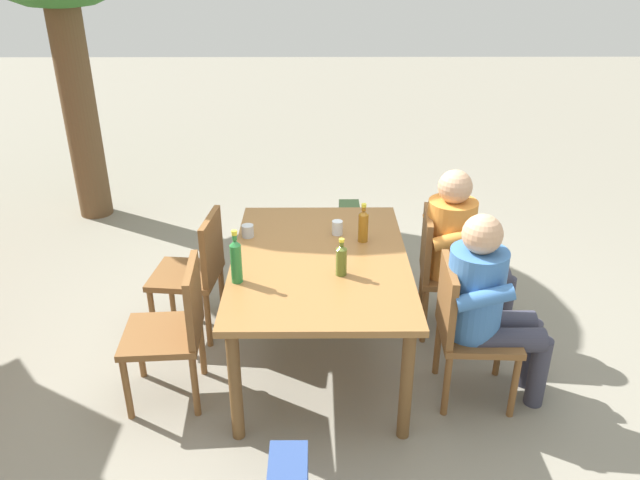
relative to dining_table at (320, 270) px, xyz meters
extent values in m
plane|color=gray|center=(0.00, 0.00, -0.66)|extent=(24.00, 24.00, 0.00)
cube|color=olive|center=(0.00, 0.00, 0.06)|extent=(1.58, 1.07, 0.04)
cylinder|color=brown|center=(-0.71, -0.45, -0.31)|extent=(0.07, 0.07, 0.71)
cylinder|color=brown|center=(0.71, -0.45, -0.31)|extent=(0.07, 0.07, 0.71)
cylinder|color=brown|center=(-0.71, 0.45, -0.31)|extent=(0.07, 0.07, 0.71)
cylinder|color=brown|center=(0.71, 0.45, -0.31)|extent=(0.07, 0.07, 0.71)
cube|color=brown|center=(0.35, -0.91, -0.23)|extent=(0.49, 0.49, 0.04)
cube|color=brown|center=(0.38, -0.72, 0.00)|extent=(0.42, 0.09, 0.42)
cylinder|color=brown|center=(0.15, -1.08, -0.46)|extent=(0.04, 0.04, 0.41)
cylinder|color=brown|center=(0.52, -1.12, -0.46)|extent=(0.04, 0.04, 0.41)
cylinder|color=brown|center=(0.19, -0.71, -0.46)|extent=(0.04, 0.04, 0.41)
cylinder|color=brown|center=(0.56, -0.75, -0.46)|extent=(0.04, 0.04, 0.41)
cube|color=brown|center=(-0.35, -0.91, -0.23)|extent=(0.46, 0.46, 0.04)
cube|color=brown|center=(-0.35, -0.71, 0.00)|extent=(0.42, 0.06, 0.42)
cylinder|color=brown|center=(-0.55, -1.10, -0.46)|extent=(0.04, 0.04, 0.41)
cylinder|color=brown|center=(-0.17, -1.11, -0.46)|extent=(0.04, 0.04, 0.41)
cylinder|color=brown|center=(-0.54, -0.72, -0.46)|extent=(0.04, 0.04, 0.41)
cylinder|color=brown|center=(-0.16, -0.73, -0.46)|extent=(0.04, 0.04, 0.41)
cube|color=brown|center=(-0.35, 0.91, -0.23)|extent=(0.47, 0.47, 0.04)
cube|color=brown|center=(-0.34, 0.72, 0.00)|extent=(0.42, 0.07, 0.42)
cylinder|color=brown|center=(-0.18, 1.12, -0.46)|extent=(0.04, 0.04, 0.41)
cylinder|color=brown|center=(-0.56, 1.09, -0.46)|extent=(0.04, 0.04, 0.41)
cylinder|color=brown|center=(-0.15, 0.74, -0.46)|extent=(0.04, 0.04, 0.41)
cylinder|color=brown|center=(-0.53, 0.71, -0.46)|extent=(0.04, 0.04, 0.41)
cube|color=brown|center=(0.35, 0.91, -0.23)|extent=(0.48, 0.48, 0.04)
cube|color=brown|center=(0.33, 0.72, 0.00)|extent=(0.42, 0.08, 0.42)
cylinder|color=brown|center=(0.56, 1.08, -0.46)|extent=(0.04, 0.04, 0.41)
cylinder|color=brown|center=(0.19, 1.12, -0.46)|extent=(0.04, 0.04, 0.41)
cylinder|color=brown|center=(0.52, 0.71, -0.46)|extent=(0.04, 0.04, 0.41)
cylinder|color=brown|center=(0.15, 0.75, -0.46)|extent=(0.04, 0.04, 0.41)
cylinder|color=orange|center=(0.35, -0.86, 0.05)|extent=(0.32, 0.32, 0.52)
sphere|color=tan|center=(0.35, -0.86, 0.41)|extent=(0.22, 0.22, 0.22)
cylinder|color=#383847|center=(0.26, -1.06, -0.21)|extent=(0.14, 0.40, 0.14)
cylinder|color=#383847|center=(0.26, -1.26, -0.44)|extent=(0.11, 0.11, 0.45)
cylinder|color=orange|center=(0.17, -0.86, 0.13)|extent=(0.09, 0.31, 0.16)
cylinder|color=#383847|center=(0.44, -1.06, -0.21)|extent=(0.14, 0.40, 0.14)
cylinder|color=#383847|center=(0.44, -1.26, -0.44)|extent=(0.11, 0.11, 0.45)
cylinder|color=orange|center=(0.54, -0.86, 0.13)|extent=(0.09, 0.31, 0.16)
cylinder|color=#3D70B2|center=(-0.35, -0.86, 0.05)|extent=(0.32, 0.32, 0.52)
sphere|color=tan|center=(-0.35, -0.86, 0.41)|extent=(0.22, 0.22, 0.22)
cylinder|color=#383847|center=(-0.44, -1.06, -0.21)|extent=(0.14, 0.40, 0.14)
cylinder|color=#383847|center=(-0.44, -1.26, -0.44)|extent=(0.11, 0.11, 0.45)
cylinder|color=#3D70B2|center=(-0.54, -0.86, 0.13)|extent=(0.09, 0.31, 0.16)
cylinder|color=#383847|center=(-0.26, -1.06, -0.21)|extent=(0.14, 0.40, 0.14)
cylinder|color=#383847|center=(-0.26, -1.26, -0.44)|extent=(0.11, 0.11, 0.45)
cylinder|color=#3D70B2|center=(-0.17, -0.86, 0.13)|extent=(0.09, 0.31, 0.16)
cylinder|color=#996019|center=(0.23, -0.28, 0.18)|extent=(0.06, 0.06, 0.19)
cone|color=#996019|center=(0.23, -0.28, 0.28)|extent=(0.06, 0.06, 0.03)
cylinder|color=#996019|center=(0.23, -0.28, 0.31)|extent=(0.03, 0.03, 0.03)
cylinder|color=yellow|center=(0.23, -0.28, 0.33)|extent=(0.03, 0.03, 0.02)
cylinder|color=#566623|center=(-0.21, -0.12, 0.17)|extent=(0.06, 0.06, 0.16)
cone|color=#566623|center=(-0.21, -0.12, 0.26)|extent=(0.06, 0.06, 0.02)
cylinder|color=#566623|center=(-0.21, -0.12, 0.28)|extent=(0.03, 0.03, 0.02)
cylinder|color=yellow|center=(-0.21, -0.12, 0.30)|extent=(0.03, 0.03, 0.02)
cylinder|color=#287A38|center=(-0.29, 0.47, 0.20)|extent=(0.06, 0.06, 0.23)
cone|color=#287A38|center=(-0.29, 0.47, 0.33)|extent=(0.06, 0.06, 0.03)
cylinder|color=#287A38|center=(-0.29, 0.47, 0.36)|extent=(0.03, 0.03, 0.03)
cylinder|color=yellow|center=(-0.29, 0.47, 0.39)|extent=(0.03, 0.03, 0.03)
cylinder|color=#B2B7BC|center=(0.30, 0.47, 0.12)|extent=(0.08, 0.08, 0.08)
cylinder|color=silver|center=(0.34, -0.12, 0.13)|extent=(0.07, 0.07, 0.09)
cube|color=#47663D|center=(1.44, -0.26, -0.42)|extent=(0.34, 0.17, 0.48)
cube|color=#395130|center=(1.44, -0.37, -0.51)|extent=(0.24, 0.06, 0.21)
cylinder|color=brown|center=(2.43, 2.25, 0.56)|extent=(0.31, 0.31, 2.45)
camera|label=1|loc=(-3.30, 0.02, 1.80)|focal=34.36mm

